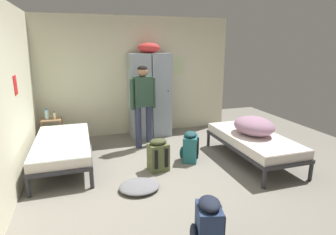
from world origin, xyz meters
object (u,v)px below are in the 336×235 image
backpack_navy (208,224)px  bed_left_rear (63,145)px  bed_right (253,141)px  person_traveler (143,99)px  backpack_olive (158,155)px  backpack_teal (190,147)px  shelf_unit (53,129)px  water_bottle (47,114)px  lotion_bottle (55,116)px  locker_bank (150,93)px  bedding_heap (254,126)px  clothes_pile_grey (139,186)px

backpack_navy → bed_left_rear: bearing=120.6°
bed_left_rear → bed_right: (3.21, -0.77, 0.00)m
person_traveler → backpack_olive: 1.34m
backpack_navy → backpack_teal: (0.65, 2.09, 0.00)m
shelf_unit → person_traveler: (1.77, -0.64, 0.65)m
shelf_unit → backpack_olive: 2.49m
water_bottle → backpack_teal: size_ratio=0.40×
lotion_bottle → backpack_navy: (1.67, -3.63, -0.38)m
bed_left_rear → shelf_unit: bearing=102.3°
locker_bank → backpack_teal: bearing=-79.4°
lotion_bottle → shelf_unit: bearing=150.3°
water_bottle → backpack_teal: water_bottle is taller
bed_left_rear → water_bottle: water_bottle is taller
person_traveler → bed_left_rear: bearing=-161.6°
water_bottle → bed_right: bearing=-28.7°
bedding_heap → clothes_pile_grey: size_ratio=1.34×
backpack_navy → clothes_pile_grey: 1.43m
shelf_unit → clothes_pile_grey: shelf_unit is taller
bed_left_rear → locker_bank: bearing=33.9°
water_bottle → backpack_navy: size_ratio=0.40×
bed_right → bed_left_rear: bearing=166.6°
shelf_unit → bed_right: shelf_unit is taller
locker_bank → backpack_navy: locker_bank is taller
bedding_heap → backpack_teal: size_ratio=1.43×
locker_bank → bed_left_rear: size_ratio=1.09×
shelf_unit → person_traveler: 1.99m
bed_right → backpack_teal: bearing=162.6°
locker_bank → bed_right: (1.38, -2.00, -0.59)m
water_bottle → backpack_teal: 2.97m
backpack_teal → shelf_unit: bearing=146.5°
shelf_unit → bed_right: size_ratio=0.30×
shelf_unit → bed_left_rear: size_ratio=0.30×
person_traveler → lotion_bottle: bearing=160.4°
water_bottle → backpack_olive: (1.83, -1.79, -0.41)m
locker_bank → person_traveler: locker_bank is taller
bedding_heap → water_bottle: 4.04m
bedding_heap → bed_left_rear: bearing=167.2°
water_bottle → person_traveler: bearing=-19.8°
person_traveler → water_bottle: bearing=160.2°
backpack_navy → backpack_olive: bearing=89.8°
bedding_heap → water_bottle: bearing=151.8°
locker_bank → shelf_unit: bearing=-177.8°
water_bottle → lotion_bottle: (0.15, -0.06, -0.03)m
shelf_unit → lotion_bottle: 0.31m
locker_bank → backpack_olive: bearing=-100.1°
water_bottle → backpack_olive: water_bottle is taller
shelf_unit → bed_left_rear: 1.18m
backpack_teal → backpack_olive: bearing=-163.5°
lotion_bottle → clothes_pile_grey: lotion_bottle is taller
person_traveler → backpack_navy: bearing=-90.5°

